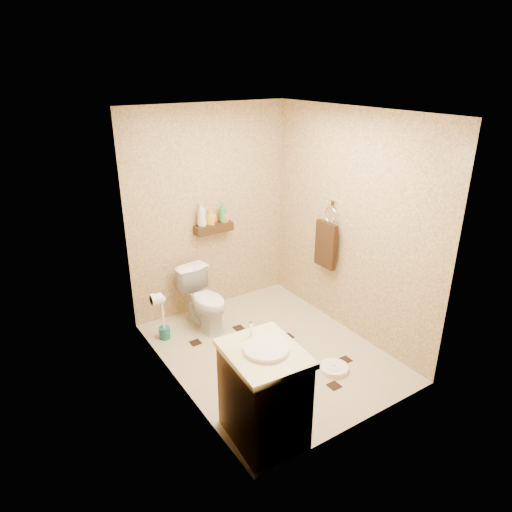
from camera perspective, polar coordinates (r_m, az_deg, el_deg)
ground at (r=4.86m, az=1.76°, el=-11.85°), size 2.50×2.50×0.00m
wall_back at (r=5.31m, az=-5.79°, el=5.57°), size 2.00×0.04×2.40m
wall_front at (r=3.43m, az=13.96°, el=-4.96°), size 2.00×0.04×2.40m
wall_left at (r=3.85m, az=-10.38°, el=-1.50°), size 0.04×2.50×2.40m
wall_right at (r=4.90m, az=11.64°, el=3.74°), size 0.04×2.50×2.40m
ceiling at (r=4.01m, az=2.19°, el=17.63°), size 2.00×2.50×0.02m
wall_shelf at (r=5.29m, az=-5.31°, el=3.50°), size 0.46×0.14×0.10m
floor_accents at (r=4.83m, az=2.35°, el=-12.05°), size 1.25×1.46×0.01m
toilet at (r=5.16m, az=-6.42°, el=-5.41°), size 0.44×0.69×0.67m
vanity at (r=3.68m, az=0.97°, el=-16.75°), size 0.59×0.70×0.93m
bathroom_scale at (r=4.64m, az=9.70°, el=-13.66°), size 0.28×0.28×0.06m
toilet_brush at (r=5.07m, az=-11.46°, el=-8.26°), size 0.12×0.12×0.52m
towel_ring at (r=5.10m, az=8.77°, el=1.66°), size 0.12×0.30×0.76m
toilet_paper at (r=4.68m, az=-12.35°, el=-5.28°), size 0.12×0.11×0.12m
bottle_a at (r=5.17m, az=-6.81°, el=5.20°), size 0.15×0.15×0.28m
bottle_b at (r=5.24m, az=-5.58°, el=4.88°), size 0.11×0.11×0.18m
bottle_c at (r=5.26m, az=-5.39°, el=4.68°), size 0.14×0.14×0.13m
bottle_d at (r=5.30m, az=-4.18°, el=5.46°), size 0.13×0.13×0.24m
bottle_e at (r=5.32m, az=-4.00°, el=5.08°), size 0.09×0.09×0.16m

